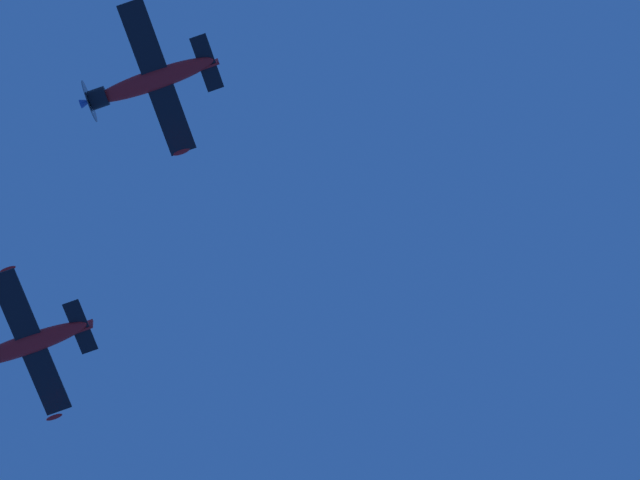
# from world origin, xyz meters

# --- Properties ---
(airplane_lead) EXTENTS (7.69, 6.95, 2.70)m
(airplane_lead) POSITION_xyz_m (-5.97, -5.28, 70.19)
(airplane_lead) COLOR red
(airplane_left_wingman) EXTENTS (7.67, 6.95, 2.67)m
(airplane_left_wingman) POSITION_xyz_m (4.67, 4.17, 70.77)
(airplane_left_wingman) COLOR red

